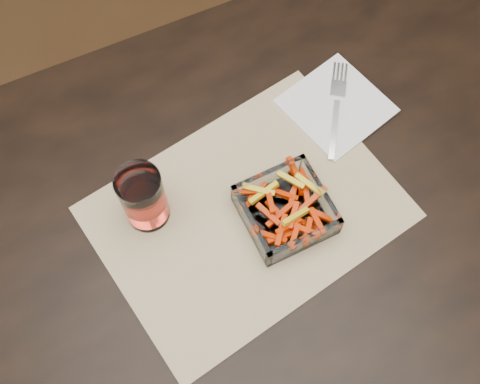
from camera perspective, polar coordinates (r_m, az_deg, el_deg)
name	(u,v)px	position (r m, az deg, el deg)	size (l,w,h in m)	color
dining_table	(279,253)	(1.01, 3.73, -5.77)	(1.60, 0.90, 0.75)	black
placemat	(247,212)	(0.94, 0.68, -1.91)	(0.45, 0.33, 0.00)	tan
glass_bowl	(285,211)	(0.92, 4.33, -1.80)	(0.13, 0.13, 0.05)	white
tumbler	(144,199)	(0.90, -9.14, -0.62)	(0.07, 0.07, 0.12)	white
napkin	(336,106)	(1.03, 9.12, 8.08)	(0.15, 0.15, 0.00)	white
fork	(336,106)	(1.03, 9.14, 8.07)	(0.12, 0.17, 0.00)	silver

